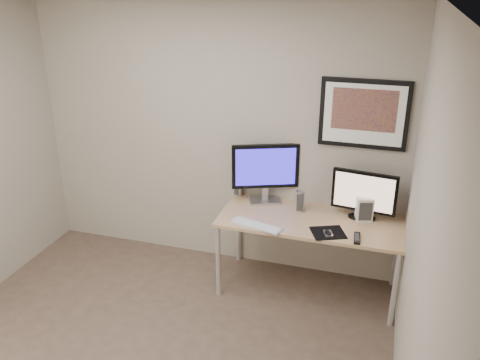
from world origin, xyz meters
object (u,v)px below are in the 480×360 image
(desk, at_px, (310,226))
(monitor_tv, at_px, (364,194))
(monitor_large, at_px, (265,171))
(speaker_left, at_px, (239,187))
(fan_unit, at_px, (364,209))
(keyboard, at_px, (256,225))
(framed_art, at_px, (364,114))
(speaker_right, at_px, (300,201))

(desk, height_order, monitor_tv, monitor_tv)
(monitor_large, relative_size, monitor_tv, 1.05)
(speaker_left, distance_m, fan_unit, 1.21)
(desk, relative_size, keyboard, 3.46)
(framed_art, height_order, monitor_large, framed_art)
(desk, bearing_deg, speaker_right, 132.54)
(keyboard, bearing_deg, framed_art, 53.27)
(monitor_large, height_order, monitor_tv, monitor_large)
(speaker_left, bearing_deg, monitor_tv, 16.90)
(desk, height_order, fan_unit, fan_unit)
(monitor_tv, bearing_deg, keyboard, -146.81)
(speaker_left, bearing_deg, speaker_right, 9.81)
(framed_art, relative_size, monitor_tv, 1.34)
(desk, bearing_deg, monitor_large, 153.53)
(keyboard, distance_m, fan_unit, 0.95)
(monitor_tv, bearing_deg, fan_unit, -49.67)
(desk, distance_m, keyboard, 0.50)
(keyboard, bearing_deg, monitor_tv, 41.26)
(monitor_tv, distance_m, fan_unit, 0.13)
(monitor_large, bearing_deg, monitor_tv, -27.95)
(monitor_tv, bearing_deg, monitor_large, -178.63)
(desk, relative_size, monitor_tv, 2.86)
(monitor_large, distance_m, speaker_left, 0.36)
(monitor_large, bearing_deg, speaker_left, 144.54)
(speaker_left, relative_size, speaker_right, 0.88)
(framed_art, relative_size, speaker_left, 4.40)
(monitor_tv, xyz_separation_m, speaker_right, (-0.55, -0.01, -0.14))
(monitor_large, height_order, speaker_left, monitor_large)
(desk, height_order, framed_art, framed_art)
(desk, xyz_separation_m, monitor_tv, (0.43, 0.14, 0.30))
(monitor_tv, height_order, keyboard, monitor_tv)
(desk, bearing_deg, framed_art, 43.46)
(desk, relative_size, framed_art, 2.13)
(framed_art, xyz_separation_m, fan_unit, (0.09, -0.21, -0.78))
(framed_art, xyz_separation_m, speaker_left, (-1.11, -0.03, -0.81))
(monitor_large, distance_m, speaker_right, 0.43)
(desk, bearing_deg, monitor_tv, 18.53)
(framed_art, bearing_deg, speaker_left, -178.65)
(monitor_large, distance_m, fan_unit, 0.95)
(monitor_tv, relative_size, speaker_right, 2.89)
(framed_art, distance_m, speaker_right, 0.95)
(speaker_right, bearing_deg, framed_art, 12.94)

